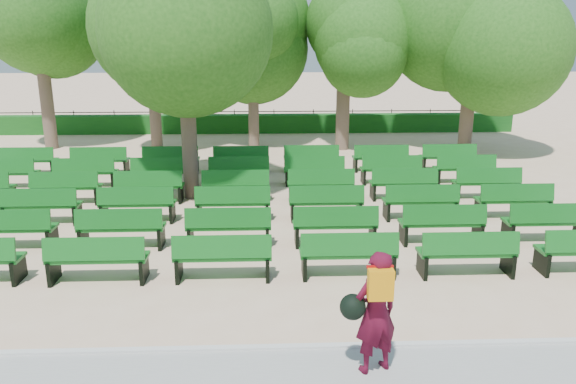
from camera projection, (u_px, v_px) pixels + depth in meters
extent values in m
plane|color=beige|center=(245.00, 222.00, 14.71)|extent=(120.00, 120.00, 0.00)
cube|color=silver|center=(232.00, 350.00, 8.69)|extent=(30.00, 0.12, 0.10)
cube|color=#165819|center=(254.00, 124.00, 28.06)|extent=(26.00, 0.70, 0.90)
cube|color=#11651B|center=(235.00, 193.00, 15.64)|extent=(1.97, 0.59, 0.07)
cube|color=#11651B|center=(234.00, 186.00, 15.34)|extent=(1.96, 0.20, 0.46)
cylinder|color=brown|center=(189.00, 145.00, 16.57)|extent=(0.46, 0.46, 3.20)
ellipsoid|color=#2D691C|center=(185.00, 45.00, 15.79)|extent=(4.67, 4.67, 4.20)
imported|color=#4A0A1E|center=(376.00, 312.00, 7.91)|extent=(0.79, 0.66, 1.84)
cube|color=orange|center=(381.00, 284.00, 7.57)|extent=(0.34, 0.17, 0.43)
sphere|color=black|center=(353.00, 307.00, 7.80)|extent=(0.37, 0.37, 0.37)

